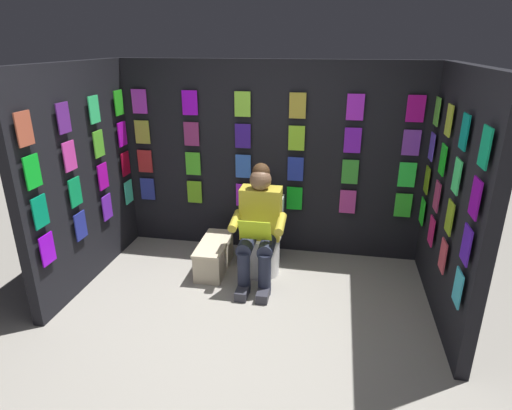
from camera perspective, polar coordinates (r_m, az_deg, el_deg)
The scene contains 7 objects.
ground_plane at distance 3.57m, azimuth -3.27°, elevation -18.78°, with size 30.00×30.00×0.00m, color #9E998E.
display_wall_back at distance 4.75m, azimuth 1.91°, elevation 6.05°, with size 3.39×0.14×2.11m.
display_wall_left at distance 3.90m, azimuth 24.90°, elevation 0.72°, with size 0.14×1.83×2.11m.
display_wall_right at distance 4.47m, azimuth -22.22°, elevation 3.52°, with size 0.14×1.83×2.11m.
toilet at distance 4.49m, azimuth 0.87°, elevation -4.77°, with size 0.41×0.56×0.77m.
person_reading at distance 4.18m, azimuth 0.38°, elevation -2.72°, with size 0.53×0.68×1.19m.
comic_longbox_near at distance 4.58m, azimuth -5.59°, elevation -6.70°, with size 0.30×0.69×0.32m.
Camera 1 is at (-0.70, 2.65, 2.28)m, focal length 30.11 mm.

